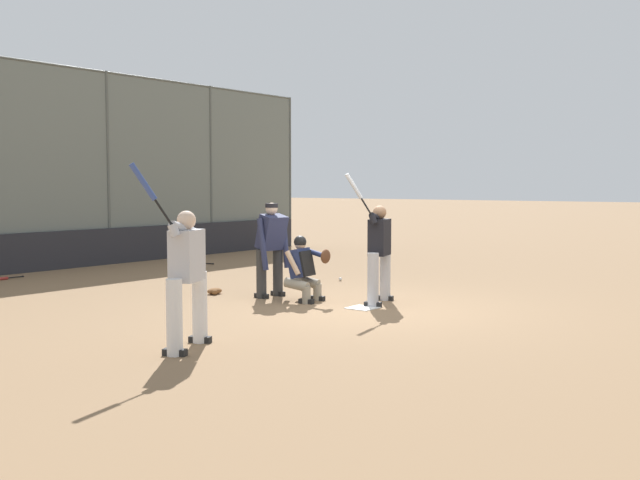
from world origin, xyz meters
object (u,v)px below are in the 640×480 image
object	(u,v)px
batter_at_plate	(379,250)
baseball_loose	(340,279)
catcher_behind_plate	(304,267)
umpire_home	(271,247)
batter_on_deck	(186,274)
spare_bat_near_backstop	(0,279)
spare_bat_by_padding	(194,263)
fielding_glove_on_dirt	(215,291)

from	to	relation	value
batter_at_plate	baseball_loose	distance (m)	3.14
catcher_behind_plate	umpire_home	bearing A→B (deg)	-101.44
batter_on_deck	spare_bat_near_backstop	world-z (taller)	batter_on_deck
umpire_home	spare_bat_by_padding	size ratio (longest dim) A/B	1.95
catcher_behind_plate	spare_bat_near_backstop	distance (m)	7.02
batter_at_plate	baseball_loose	xyz separation A→B (m)	(-2.00, -2.26, -0.86)
spare_bat_by_padding	batter_at_plate	bearing A→B (deg)	145.69
fielding_glove_on_dirt	umpire_home	bearing A→B (deg)	109.52
umpire_home	batter_on_deck	distance (m)	4.28
spare_bat_by_padding	batter_on_deck	bearing A→B (deg)	121.10
batter_at_plate	catcher_behind_plate	size ratio (longest dim) A/B	1.94
catcher_behind_plate	spare_bat_near_backstop	size ratio (longest dim) A/B	1.29
catcher_behind_plate	batter_on_deck	xyz separation A→B (m)	(3.76, 1.21, 0.33)
catcher_behind_plate	batter_on_deck	size ratio (longest dim) A/B	0.50
spare_bat_near_backstop	spare_bat_by_padding	distance (m)	4.76
spare_bat_by_padding	fielding_glove_on_dirt	distance (m)	5.31
catcher_behind_plate	fielding_glove_on_dirt	distance (m)	1.93
fielding_glove_on_dirt	baseball_loose	distance (m)	3.02
catcher_behind_plate	spare_bat_by_padding	xyz separation A→B (m)	(-2.99, -5.95, -0.55)
spare_bat_near_backstop	fielding_glove_on_dirt	bearing A→B (deg)	103.59
fielding_glove_on_dirt	baseball_loose	xyz separation A→B (m)	(-2.93, 0.70, -0.02)
spare_bat_by_padding	umpire_home	bearing A→B (deg)	134.69
catcher_behind_plate	fielding_glove_on_dirt	bearing A→B (deg)	-88.56
batter_at_plate	spare_bat_by_padding	world-z (taller)	batter_at_plate
batter_on_deck	spare_bat_by_padding	xyz separation A→B (m)	(-6.75, -7.16, -0.88)
batter_at_plate	fielding_glove_on_dirt	world-z (taller)	batter_at_plate
spare_bat_by_padding	fielding_glove_on_dirt	world-z (taller)	fielding_glove_on_dirt
spare_bat_near_backstop	spare_bat_by_padding	world-z (taller)	same
spare_bat_near_backstop	baseball_loose	xyz separation A→B (m)	(-4.28, 5.66, 0.00)
baseball_loose	batter_at_plate	bearing A→B (deg)	48.40
spare_bat_near_backstop	fielding_glove_on_dirt	distance (m)	5.15
batter_on_deck	fielding_glove_on_dirt	world-z (taller)	batter_on_deck
batter_on_deck	fielding_glove_on_dirt	bearing A→B (deg)	-162.41
spare_bat_near_backstop	baseball_loose	size ratio (longest dim) A/B	11.81
umpire_home	spare_bat_by_padding	bearing A→B (deg)	-112.99
spare_bat_near_backstop	batter_at_plate	bearing A→B (deg)	104.44
batter_at_plate	spare_bat_by_padding	xyz separation A→B (m)	(-2.40, -7.09, -0.86)
umpire_home	spare_bat_near_backstop	distance (m)	6.32
spare_bat_by_padding	catcher_behind_plate	bearing A→B (deg)	137.75
baseball_loose	fielding_glove_on_dirt	bearing A→B (deg)	-13.34
batter_at_plate	batter_on_deck	distance (m)	4.35
umpire_home	fielding_glove_on_dirt	xyz separation A→B (m)	(0.37, -1.05, -0.84)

